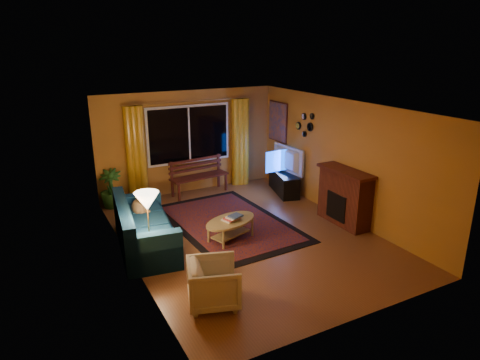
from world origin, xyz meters
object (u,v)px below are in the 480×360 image
floor_lamp (149,231)px  coffee_table (231,230)px  bench (200,185)px  sofa (145,225)px  armchair (214,281)px  tv_console (284,182)px

floor_lamp → coffee_table: size_ratio=1.17×
bench → sofa: sofa is taller
armchair → floor_lamp: 1.57m
floor_lamp → armchair: bearing=-71.5°
floor_lamp → coffee_table: bearing=9.9°
bench → sofa: 2.99m
bench → armchair: bearing=-117.4°
armchair → tv_console: armchair is taller
armchair → tv_console: bearing=-26.9°
armchair → floor_lamp: floor_lamp is taller
coffee_table → tv_console: bearing=36.8°
sofa → armchair: (0.36, -2.21, -0.07)m
sofa → coffee_table: sofa is taller
floor_lamp → coffee_table: (1.63, 0.28, -0.45)m
bench → armchair: (-1.63, -4.43, 0.14)m
bench → coffee_table: size_ratio=1.31×
sofa → floor_lamp: 0.78m
coffee_table → armchair: bearing=-123.2°
sofa → floor_lamp: floor_lamp is taller
bench → tv_console: bearing=-32.9°
coffee_table → sofa: bearing=163.1°
sofa → bench: bearing=55.6°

